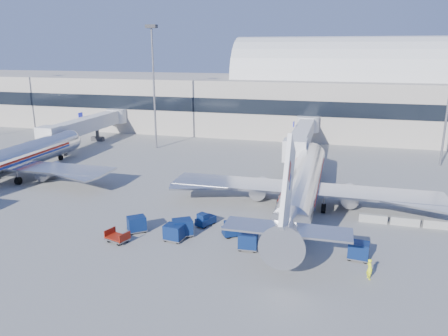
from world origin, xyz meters
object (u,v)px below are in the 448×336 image
(airliner_mid, at_px, (6,161))
(barrier_far, at_px, (438,224))
(tug_lead, at_px, (234,229))
(cart_solo_near, at_px, (248,241))
(cart_train_b, at_px, (174,232))
(cart_train_c, at_px, (137,224))
(barrier_near, at_px, (373,218))
(cart_open_red, at_px, (118,238))
(cart_solo_far, at_px, (359,250))
(tug_left, at_px, (205,220))
(mast_west, at_px, (153,69))
(tug_right, at_px, (291,223))
(cart_train_a, at_px, (183,227))
(jetbridge_near, at_px, (303,134))
(barrier_mid, at_px, (405,221))
(airliner_main, at_px, (303,185))
(ramp_worker, at_px, (369,269))
(jetbridge_mid, at_px, (91,124))

(airliner_mid, height_order, barrier_far, airliner_mid)
(tug_lead, relative_size, cart_solo_near, 1.42)
(cart_train_b, relative_size, cart_train_c, 0.86)
(barrier_near, distance_m, cart_solo_near, 15.67)
(cart_train_c, distance_m, cart_open_red, 2.90)
(cart_train_b, distance_m, cart_solo_far, 17.65)
(tug_left, relative_size, cart_open_red, 1.00)
(mast_west, relative_size, tug_right, 8.83)
(cart_train_a, bearing_deg, cart_train_b, -141.78)
(jetbridge_near, bearing_deg, cart_solo_near, -92.19)
(cart_train_c, relative_size, cart_solo_near, 1.24)
(barrier_mid, xyz_separation_m, cart_train_c, (-27.27, -9.17, 0.45))
(cart_train_c, xyz_separation_m, cart_solo_far, (22.17, -0.43, -0.00))
(airliner_main, relative_size, cart_train_a, 14.67)
(cart_open_red, bearing_deg, airliner_main, 58.85)
(jetbridge_near, height_order, tug_right, jetbridge_near)
(barrier_mid, bearing_deg, cart_train_c, -161.41)
(barrier_far, bearing_deg, ramp_worker, -120.52)
(airliner_main, xyz_separation_m, barrier_mid, (11.30, -2.51, -2.48))
(tug_left, relative_size, cart_train_b, 1.23)
(tug_lead, xyz_separation_m, cart_train_b, (-5.48, -2.65, 0.16))
(airliner_main, relative_size, cart_train_b, 17.96)
(mast_west, bearing_deg, jetbridge_mid, 176.79)
(airliner_mid, bearing_deg, tug_right, -9.51)
(cart_train_a, xyz_separation_m, cart_open_red, (-5.69, -3.04, -0.54))
(jetbridge_mid, distance_m, cart_train_b, 51.13)
(barrier_near, relative_size, barrier_mid, 1.00)
(cart_open_red, bearing_deg, barrier_mid, 41.07)
(cart_train_a, distance_m, cart_solo_near, 7.22)
(barrier_near, relative_size, cart_train_b, 1.45)
(airliner_main, height_order, barrier_near, airliner_main)
(cart_train_c, distance_m, ramp_worker, 23.25)
(jetbridge_mid, height_order, cart_open_red, jetbridge_mid)
(barrier_far, relative_size, cart_solo_near, 1.55)
(cart_train_c, bearing_deg, tug_left, -10.62)
(cart_train_a, bearing_deg, cart_solo_near, -42.43)
(tug_left, relative_size, cart_solo_far, 1.23)
(cart_train_b, height_order, ramp_worker, ramp_worker)
(airliner_mid, relative_size, jetbridge_mid, 1.35)
(jetbridge_near, relative_size, cart_solo_near, 14.25)
(barrier_near, bearing_deg, jetbridge_near, 109.85)
(airliner_main, height_order, cart_train_a, airliner_main)
(barrier_far, height_order, tug_lead, tug_lead)
(cart_train_b, xyz_separation_m, cart_solo_near, (7.55, -0.03, -0.01))
(jetbridge_mid, height_order, barrier_mid, jetbridge_mid)
(mast_west, bearing_deg, cart_train_a, -62.75)
(mast_west, relative_size, cart_solo_near, 11.71)
(barrier_mid, relative_size, barrier_far, 1.00)
(barrier_near, xyz_separation_m, barrier_far, (6.60, 0.00, 0.00))
(tug_right, bearing_deg, jetbridge_near, 98.76)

